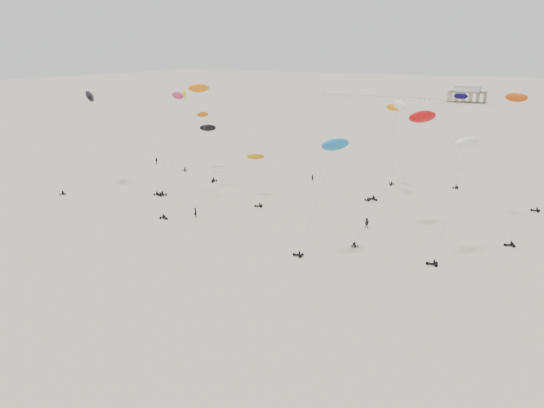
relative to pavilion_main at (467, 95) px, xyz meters
The scene contains 22 objects.
ground_plane 150.39m from the pavilion_main, 86.19° to the right, with size 900.00×900.00×0.00m, color beige.
pavilion_main is the anchor object (origin of this frame).
pier_fence 52.11m from the pavilion_main, behind, with size 80.20×0.20×1.50m.
rig_0 212.76m from the pavilion_main, 85.72° to the right, with size 4.25×4.54×19.33m.
rig_1 202.35m from the pavilion_main, 81.82° to the right, with size 5.87×15.68×23.78m.
rig_2 238.57m from the pavilion_main, 79.45° to the right, with size 5.97×15.44×26.10m.
rig_3 230.61m from the pavilion_main, 96.48° to the right, with size 8.17×7.42×16.70m.
rig_4 225.78m from the pavilion_main, 85.04° to the right, with size 6.66×8.02×21.58m.
rig_6 223.69m from the pavilion_main, 98.57° to the right, with size 7.64×8.42×12.67m.
rig_7 247.29m from the pavilion_main, 95.41° to the right, with size 8.14×4.29×23.02m.
rig_8 253.92m from the pavilion_main, 100.07° to the right, with size 6.47×12.76×23.11m.
rig_9 239.82m from the pavilion_main, 91.40° to the right, with size 7.58×9.03×11.12m.
rig_10 258.35m from the pavilion_main, 81.47° to the right, with size 5.69×7.39×19.75m.
rig_11 253.79m from the pavilion_main, 93.74° to the right, with size 5.24×14.17×24.85m.
rig_13 265.35m from the pavilion_main, 85.47° to the right, with size 8.35×5.02×19.53m.
rig_15 247.33m from the pavilion_main, 83.29° to the right, with size 10.28×16.59×23.83m.
rig_16 219.36m from the pavilion_main, 85.42° to the right, with size 4.82×16.11×22.04m.
rig_17 243.39m from the pavilion_main, 95.14° to the right, with size 9.61×10.41×24.69m.
spectator_0 256.65m from the pavilion_main, 92.25° to the right, with size 0.84×0.57×2.30m, color black.
spectator_1 247.60m from the pavilion_main, 85.01° to the right, with size 1.08×0.63×2.21m, color black.
spectator_2 227.24m from the pavilion_main, 102.53° to the right, with size 1.31×0.70×2.21m, color black.
spectator_3 218.97m from the pavilion_main, 90.49° to the right, with size 0.72×0.50×1.98m, color black.
Camera 1 is at (40.21, 13.77, 32.20)m, focal length 35.00 mm.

